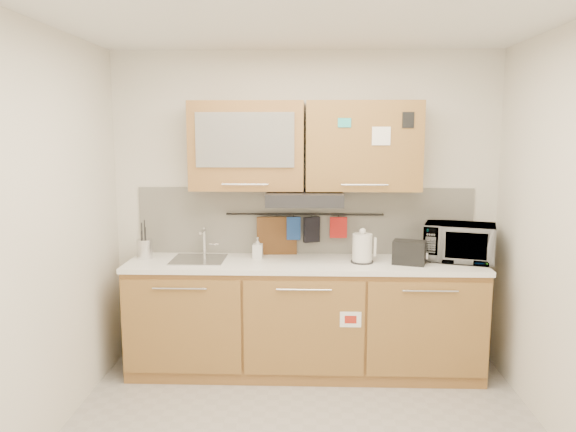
{
  "coord_description": "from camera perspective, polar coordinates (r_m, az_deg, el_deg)",
  "views": [
    {
      "loc": [
        0.02,
        -3.17,
        1.95
      ],
      "look_at": [
        -0.13,
        1.05,
        1.31
      ],
      "focal_mm": 35.0,
      "sensor_mm": 36.0,
      "label": 1
    }
  ],
  "objects": [
    {
      "name": "dark_pouch",
      "position": [
        4.68,
        2.42,
        -1.39
      ],
      "size": [
        0.14,
        0.09,
        0.21
      ],
      "primitive_type": "cube",
      "rotation": [
        0.0,
        0.0,
        0.43
      ],
      "color": "black",
      "rests_on": "utensil_rail"
    },
    {
      "name": "kettle",
      "position": [
        4.46,
        7.57,
        -3.33
      ],
      "size": [
        0.2,
        0.18,
        0.28
      ],
      "rotation": [
        0.0,
        0.0,
        0.08
      ],
      "color": "silver",
      "rests_on": "countertop"
    },
    {
      "name": "utensil_rail",
      "position": [
        4.68,
        1.7,
        0.17
      ],
      "size": [
        1.3,
        0.02,
        0.02
      ],
      "primitive_type": "cylinder",
      "rotation": [
        0.0,
        1.57,
        0.0
      ],
      "color": "black",
      "rests_on": "backsplash"
    },
    {
      "name": "wall_back",
      "position": [
        4.72,
        1.71,
        0.74
      ],
      "size": [
        3.2,
        0.0,
        3.2
      ],
      "primitive_type": "plane",
      "rotation": [
        1.57,
        0.0,
        0.0
      ],
      "color": "silver",
      "rests_on": "ground"
    },
    {
      "name": "cutting_board",
      "position": [
        4.71,
        -1.14,
        -2.57
      ],
      "size": [
        0.34,
        0.06,
        0.41
      ],
      "primitive_type": "cube",
      "rotation": [
        0.0,
        0.0,
        0.1
      ],
      "color": "brown",
      "rests_on": "utensil_rail"
    },
    {
      "name": "ceiling",
      "position": [
        3.24,
        1.68,
        20.23
      ],
      "size": [
        3.2,
        3.2,
        0.0
      ],
      "primitive_type": "plane",
      "rotation": [
        3.14,
        0.0,
        0.0
      ],
      "color": "white",
      "rests_on": "wall_back"
    },
    {
      "name": "oven_mitt",
      "position": [
        4.68,
        0.57,
        -1.26
      ],
      "size": [
        0.12,
        0.03,
        0.19
      ],
      "primitive_type": "cube",
      "rotation": [
        0.0,
        0.0,
        0.05
      ],
      "color": "navy",
      "rests_on": "utensil_rail"
    },
    {
      "name": "base_cabinet",
      "position": [
        4.63,
        1.64,
        -10.82
      ],
      "size": [
        2.8,
        0.64,
        0.88
      ],
      "color": "#976535",
      "rests_on": "floor"
    },
    {
      "name": "utensil_crock",
      "position": [
        4.71,
        -14.36,
        -3.22
      ],
      "size": [
        0.14,
        0.14,
        0.31
      ],
      "rotation": [
        0.0,
        0.0,
        -0.11
      ],
      "color": "silver",
      "rests_on": "countertop"
    },
    {
      "name": "microwave",
      "position": [
        4.69,
        17.01,
        -2.57
      ],
      "size": [
        0.62,
        0.5,
        0.3
      ],
      "primitive_type": "imported",
      "rotation": [
        0.0,
        0.0,
        -0.3
      ],
      "color": "#999999",
      "rests_on": "countertop"
    },
    {
      "name": "sink",
      "position": [
        4.58,
        -9.03,
        -4.38
      ],
      "size": [
        0.42,
        0.4,
        0.26
      ],
      "color": "silver",
      "rests_on": "countertop"
    },
    {
      "name": "soap_bottle",
      "position": [
        4.58,
        -3.1,
        -3.24
      ],
      "size": [
        0.08,
        0.08,
        0.17
      ],
      "primitive_type": "imported",
      "rotation": [
        0.0,
        0.0,
        -0.04
      ],
      "color": "#999999",
      "rests_on": "countertop"
    },
    {
      "name": "upper_cabinets",
      "position": [
        4.5,
        1.67,
        7.14
      ],
      "size": [
        1.82,
        0.37,
        0.7
      ],
      "color": "#976535",
      "rests_on": "wall_back"
    },
    {
      "name": "range_hood",
      "position": [
        4.46,
        1.7,
        1.83
      ],
      "size": [
        0.6,
        0.46,
        0.1
      ],
      "primitive_type": "cube",
      "color": "black",
      "rests_on": "upper_cabinets"
    },
    {
      "name": "backsplash",
      "position": [
        4.72,
        1.7,
        -0.48
      ],
      "size": [
        2.8,
        0.02,
        0.56
      ],
      "primitive_type": "cube",
      "color": "silver",
      "rests_on": "countertop"
    },
    {
      "name": "pot_holder",
      "position": [
        4.68,
        5.14,
        -1.17
      ],
      "size": [
        0.14,
        0.03,
        0.17
      ],
      "primitive_type": "cube",
      "rotation": [
        0.0,
        0.0,
        0.03
      ],
      "color": "red",
      "rests_on": "utensil_rail"
    },
    {
      "name": "toaster",
      "position": [
        4.47,
        12.21,
        -3.62
      ],
      "size": [
        0.28,
        0.21,
        0.19
      ],
      "rotation": [
        0.0,
        0.0,
        -0.3
      ],
      "color": "black",
      "rests_on": "countertop"
    },
    {
      "name": "wall_left",
      "position": [
        3.62,
        -24.66,
        -2.47
      ],
      "size": [
        0.0,
        3.0,
        3.0
      ],
      "primitive_type": "plane",
      "rotation": [
        1.57,
        0.0,
        1.57
      ],
      "color": "silver",
      "rests_on": "ground"
    },
    {
      "name": "countertop",
      "position": [
        4.49,
        1.67,
        -4.87
      ],
      "size": [
        2.82,
        0.62,
        0.04
      ],
      "primitive_type": "cube",
      "color": "white",
      "rests_on": "base_cabinet"
    }
  ]
}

